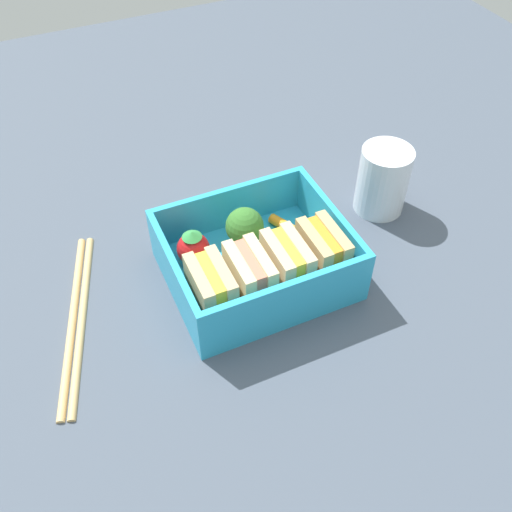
# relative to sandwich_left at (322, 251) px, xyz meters

# --- Properties ---
(ground_plane) EXTENTS (1.20, 1.20, 0.02)m
(ground_plane) POSITION_rel_sandwich_left_xyz_m (0.05, -0.03, -0.05)
(ground_plane) COLOR #444E5C
(bento_tray) EXTENTS (0.16, 0.14, 0.01)m
(bento_tray) POSITION_rel_sandwich_left_xyz_m (0.05, -0.03, -0.03)
(bento_tray) COLOR #2AA1CF
(bento_tray) RESTS_ON ground_plane
(bento_rim) EXTENTS (0.16, 0.14, 0.05)m
(bento_rim) POSITION_rel_sandwich_left_xyz_m (0.05, -0.03, -0.00)
(bento_rim) COLOR #2AA1CF
(bento_rim) RESTS_ON bento_tray
(sandwich_left) EXTENTS (0.03, 0.05, 0.05)m
(sandwich_left) POSITION_rel_sandwich_left_xyz_m (0.00, 0.00, 0.00)
(sandwich_left) COLOR tan
(sandwich_left) RESTS_ON bento_tray
(sandwich_center_left) EXTENTS (0.03, 0.05, 0.05)m
(sandwich_center_left) POSITION_rel_sandwich_left_xyz_m (0.04, 0.00, 0.00)
(sandwich_center_left) COLOR #D7B788
(sandwich_center_left) RESTS_ON bento_tray
(sandwich_center) EXTENTS (0.03, 0.05, 0.05)m
(sandwich_center) POSITION_rel_sandwich_left_xyz_m (0.07, 0.00, 0.00)
(sandwich_center) COLOR beige
(sandwich_center) RESTS_ON bento_tray
(sandwich_center_right) EXTENTS (0.03, 0.05, 0.05)m
(sandwich_center_right) POSITION_rel_sandwich_left_xyz_m (0.11, 0.00, 0.00)
(sandwich_center_right) COLOR tan
(sandwich_center_right) RESTS_ON bento_tray
(carrot_stick_far_left) EXTENTS (0.03, 0.04, 0.01)m
(carrot_stick_far_left) POSITION_rel_sandwich_left_xyz_m (0.01, -0.06, -0.02)
(carrot_stick_far_left) COLOR orange
(carrot_stick_far_left) RESTS_ON bento_tray
(broccoli_floret) EXTENTS (0.04, 0.04, 0.05)m
(broccoli_floret) POSITION_rel_sandwich_left_xyz_m (0.05, -0.05, 0.01)
(broccoli_floret) COLOR #87BE5D
(broccoli_floret) RESTS_ON bento_tray
(strawberry_far_left) EXTENTS (0.03, 0.03, 0.04)m
(strawberry_far_left) POSITION_rel_sandwich_left_xyz_m (0.10, -0.06, -0.01)
(strawberry_far_left) COLOR red
(strawberry_far_left) RESTS_ON bento_tray
(chopstick_pair) EXTENTS (0.07, 0.20, 0.01)m
(chopstick_pair) POSITION_rel_sandwich_left_xyz_m (0.22, -0.04, -0.03)
(chopstick_pair) COLOR tan
(chopstick_pair) RESTS_ON ground_plane
(drinking_glass) EXTENTS (0.05, 0.05, 0.07)m
(drinking_glass) POSITION_rel_sandwich_left_xyz_m (-0.11, -0.06, 0.00)
(drinking_glass) COLOR white
(drinking_glass) RESTS_ON ground_plane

